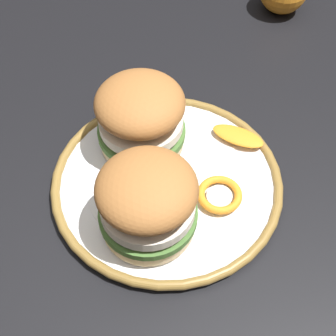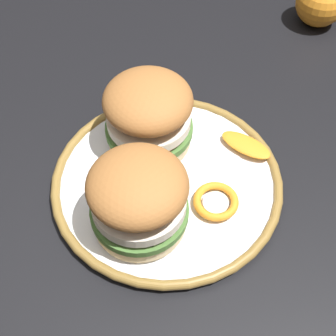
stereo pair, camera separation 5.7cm
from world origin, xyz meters
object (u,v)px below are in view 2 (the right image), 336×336
whole_orange (321,2)px  sandwich_half_left (138,196)px  dining_table (166,264)px  dinner_plate (168,182)px  sandwich_half_right (148,114)px

whole_orange → sandwich_half_left: bearing=146.3°
dining_table → dinner_plate: bearing=-1.2°
dinner_plate → sandwich_half_right: (0.06, 0.03, 0.06)m
sandwich_half_right → whole_orange: sandwich_half_right is taller
sandwich_half_left → sandwich_half_right: 0.13m
sandwich_half_left → whole_orange: 0.49m
dining_table → sandwich_half_right: bearing=11.2°
sandwich_half_right → whole_orange: (0.28, -0.27, -0.03)m
dinner_plate → whole_orange: bearing=-34.8°
dinner_plate → whole_orange: 0.42m
dining_table → sandwich_half_left: sandwich_half_left is taller
dining_table → whole_orange: size_ratio=16.78×
sandwich_half_left → sandwich_half_right: (0.13, -0.00, 0.00)m
dining_table → sandwich_half_right: sandwich_half_right is taller
dinner_plate → sandwich_half_right: size_ratio=2.08×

